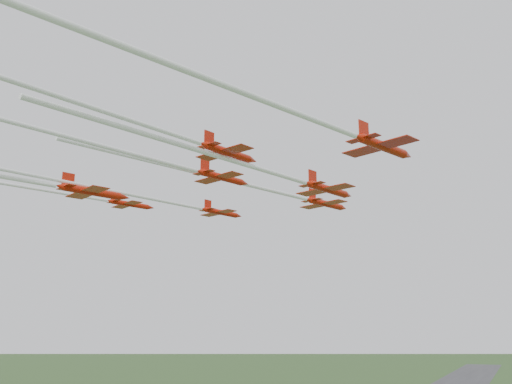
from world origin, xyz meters
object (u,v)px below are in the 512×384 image
at_px(jet_row2_right, 274,173).
at_px(jet_row3_right, 303,116).
at_px(jet_row2_left, 141,197).
at_px(jet_lead, 273,191).
at_px(jet_row4_right, 161,130).
at_px(jet_row3_left, 76,195).
at_px(jet_row4_left, 8,177).
at_px(jet_row3_mid, 178,166).

height_order(jet_row2_right, jet_row3_right, jet_row3_right).
bearing_deg(jet_row2_left, jet_lead, 60.02).
bearing_deg(jet_row4_right, jet_row2_right, 89.92).
bearing_deg(jet_row2_right, jet_row3_left, -167.70).
bearing_deg(jet_row4_left, jet_row3_left, 130.28).
bearing_deg(jet_row2_right, jet_row4_left, -136.05).
relative_size(jet_row3_left, jet_row4_left, 0.83).
height_order(jet_lead, jet_row2_left, jet_lead).
bearing_deg(jet_row3_left, jet_row4_right, -11.50).
distance_m(jet_row3_left, jet_row4_right, 41.56).
xyz_separation_m(jet_row2_right, jet_row4_right, (-6.02, -19.66, 0.79)).
height_order(jet_row3_mid, jet_row4_right, jet_row3_mid).
bearing_deg(jet_row3_left, jet_lead, 48.56).
bearing_deg(jet_row4_left, jet_row2_right, 49.15).
relative_size(jet_row2_left, jet_row3_mid, 1.46).
distance_m(jet_lead, jet_row3_left, 34.95).
xyz_separation_m(jet_row2_left, jet_row4_right, (19.83, -23.86, 0.77)).
height_order(jet_row3_right, jet_row4_left, jet_row3_right).
height_order(jet_row2_right, jet_row3_mid, jet_row3_mid).
bearing_deg(jet_lead, jet_row4_right, -65.64).
height_order(jet_row3_left, jet_row4_left, jet_row3_left).
bearing_deg(jet_row2_right, jet_lead, 131.91).
bearing_deg(jet_row3_mid, jet_row3_left, -179.13).
xyz_separation_m(jet_lead, jet_row2_right, (8.23, -18.99, -2.59)).
distance_m(jet_lead, jet_row4_left, 43.60).
bearing_deg(jet_row3_right, jet_row2_right, 144.07).
relative_size(jet_row2_right, jet_row3_left, 1.25).
relative_size(jet_row3_mid, jet_row4_left, 0.80).
relative_size(jet_row2_right, jet_row4_left, 1.04).
bearing_deg(jet_lead, jet_row2_right, -45.49).
distance_m(jet_lead, jet_row3_right, 39.60).
bearing_deg(jet_row2_right, jet_row3_mid, -143.54).
height_order(jet_lead, jet_row3_right, jet_lead).
bearing_deg(jet_row3_right, jet_row3_mid, 175.34).
height_order(jet_row3_left, jet_row3_right, jet_row3_right).
relative_size(jet_row2_right, jet_row3_mid, 1.30).
height_order(jet_row3_right, jet_row4_right, jet_row3_right).
relative_size(jet_row2_left, jet_row2_right, 1.13).
bearing_deg(jet_row4_right, jet_row3_mid, 132.83).
distance_m(jet_row3_left, jet_row4_left, 21.48).
bearing_deg(jet_row4_right, jet_lead, 110.21).
relative_size(jet_row3_left, jet_row4_right, 0.92).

